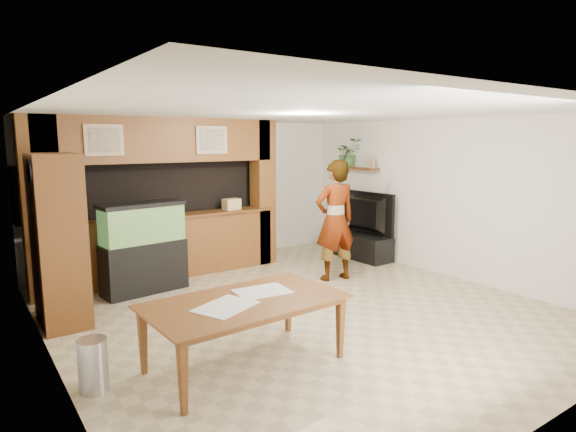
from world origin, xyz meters
TOP-DOWN VIEW (x-y plane):
  - floor at (0.00, 0.00)m, footprint 6.50×6.50m
  - ceiling at (0.00, 0.00)m, footprint 6.50×6.50m
  - wall_back at (0.00, 3.25)m, footprint 6.00×0.00m
  - wall_left at (-3.00, 0.00)m, footprint 0.00×6.50m
  - wall_right at (3.00, 0.00)m, footprint 0.00×6.50m
  - partition at (-0.95, 2.64)m, footprint 4.20×0.99m
  - wall_clock at (-2.97, 1.00)m, footprint 0.05×0.25m
  - wall_shelf at (2.85, 1.95)m, footprint 0.25×0.90m
  - pantry_cabinet at (-2.70, 1.28)m, footprint 0.52×0.86m
  - trash_can at (-2.80, -0.64)m, footprint 0.27×0.27m
  - aquarium at (-1.46, 1.95)m, footprint 1.22×0.46m
  - tv_stand at (2.65, 1.69)m, footprint 0.51×1.39m
  - television at (2.65, 1.69)m, footprint 0.25×1.42m
  - photo_frame at (2.85, 1.61)m, footprint 0.05×0.17m
  - potted_plant at (2.82, 2.24)m, footprint 0.59×0.54m
  - person at (1.29, 0.82)m, footprint 0.77×0.57m
  - microphone at (1.34, 0.66)m, footprint 0.04×0.11m
  - dining_table at (-1.42, -1.03)m, footprint 2.00×1.16m
  - newspaper_a at (-1.14, -0.86)m, footprint 0.59×0.45m
  - newspaper_b at (-1.67, -1.06)m, footprint 0.69×0.60m
  - counter_box at (0.30, 2.45)m, footprint 0.31×0.22m

SIDE VIEW (x-z plane):
  - floor at x=0.00m, z-range 0.00..0.00m
  - tv_stand at x=2.65m, z-range 0.00..0.46m
  - trash_can at x=-2.80m, z-range 0.00..0.49m
  - dining_table at x=-1.42m, z-range 0.00..0.69m
  - aquarium at x=-1.46m, z-range -0.02..1.34m
  - newspaper_a at x=-1.14m, z-range 0.69..0.70m
  - newspaper_b at x=-1.67m, z-range 0.69..0.70m
  - television at x=2.65m, z-range 0.46..1.28m
  - person at x=1.29m, z-range 0.00..1.95m
  - pantry_cabinet at x=-2.70m, z-range 0.00..2.10m
  - counter_box at x=0.30m, z-range 1.04..1.23m
  - wall_back at x=0.00m, z-range -1.70..4.30m
  - wall_left at x=-3.00m, z-range -1.95..4.55m
  - wall_right at x=3.00m, z-range -1.95..4.55m
  - partition at x=-0.95m, z-range 0.01..2.61m
  - wall_shelf at x=2.85m, z-range 1.68..1.72m
  - photo_frame at x=2.85m, z-range 1.72..1.94m
  - wall_clock at x=-2.97m, z-range 1.77..2.02m
  - microphone at x=1.34m, z-range 1.91..2.08m
  - potted_plant at x=2.82m, z-range 1.72..2.28m
  - ceiling at x=0.00m, z-range 2.60..2.60m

